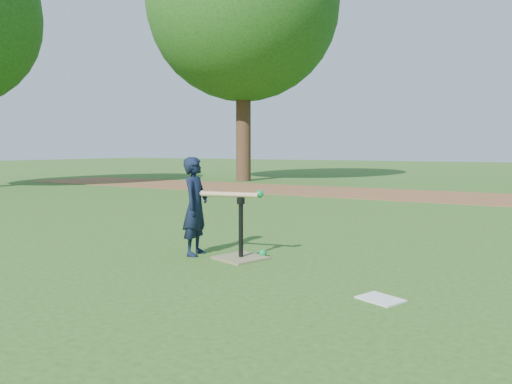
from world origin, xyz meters
The scene contains 8 objects.
ground centered at (0.00, 0.00, 0.00)m, with size 80.00×80.00×0.00m, color #285116.
dirt_strip centered at (0.00, 7.50, 0.01)m, with size 24.00×3.00×0.01m, color brown.
child centered at (-0.22, -0.35, 0.51)m, with size 0.37×0.24×1.02m, color black.
wiffle_ball_ground centered at (0.44, -0.10, 0.04)m, with size 0.08×0.08×0.08m, color #0C863D.
clipboard centered at (1.89, -0.92, 0.01)m, with size 0.30×0.23×0.01m, color silver.
batting_tee centered at (0.29, -0.28, 0.11)m, with size 0.54×0.54×0.61m.
swing_action centered at (0.20, -0.28, 0.65)m, with size 0.66×0.23×0.08m.
tree_left centered at (-6.00, 10.00, 5.87)m, with size 6.40×6.40×9.08m.
Camera 1 is at (2.89, -4.45, 1.10)m, focal length 35.00 mm.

